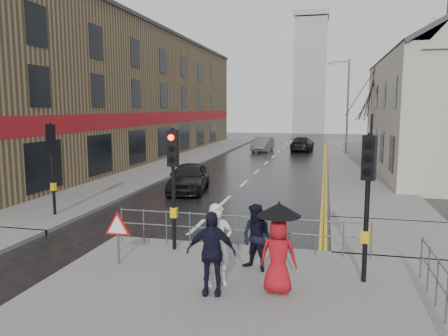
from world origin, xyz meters
The scene contains 23 objects.
ground centered at (0.00, 0.00, 0.00)m, with size 120.00×120.00×0.00m, color black.
near_pavement centered at (3.00, -3.50, 0.07)m, with size 10.00×9.00×0.14m, color #605E5B.
left_pavement centered at (-6.50, 23.00, 0.07)m, with size 4.00×44.00×0.14m, color #605E5B.
right_pavement centered at (6.50, 25.00, 0.07)m, with size 4.00×40.00×0.14m, color #605E5B.
pavement_bridge_right centered at (6.50, 3.00, 0.07)m, with size 4.00×4.20×0.14m, color #605E5B.
building_left_terrace centered at (-12.00, 22.00, 5.00)m, with size 8.00×42.00×10.00m, color #82694B.
church_tower centered at (1.50, 62.00, 9.00)m, with size 5.00×5.00×18.00m, color #9A9CA2.
traffic_signal_near_left centered at (0.20, 0.20, 2.46)m, with size 0.28×0.27×3.40m.
traffic_signal_near_right centered at (5.20, -1.00, 2.46)m, with size 0.34×0.33×3.40m.
traffic_signal_far_left centered at (-5.50, 3.00, 2.46)m, with size 0.34×0.33×3.40m.
guard_railing_front centered at (1.95, 0.60, 0.86)m, with size 7.14×0.04×1.00m.
guard_railing_side centered at (6.50, -2.75, 0.84)m, with size 0.04×4.54×1.00m.
warning_sign centered at (-0.80, -1.21, 1.04)m, with size 0.80×0.07×1.35m.
street_lamp centered at (5.82, 28.00, 4.71)m, with size 1.83×0.25×8.00m.
tree_near centered at (7.50, 22.00, 5.14)m, with size 2.40×2.40×6.58m.
tree_far centered at (8.00, 30.00, 4.42)m, with size 2.40×2.40×5.64m.
pedestrian_a centered at (1.99, -1.95, 1.07)m, with size 0.68×0.44×1.85m, color silver.
pedestrian_b centered at (2.70, -0.87, 0.96)m, with size 0.80×0.62×1.64m, color black.
pedestrian_with_umbrella centered at (3.35, -2.04, 1.23)m, with size 0.96×0.96×1.96m.
pedestrian_d centered at (1.96, -2.42, 1.04)m, with size 1.05×0.44×1.80m, color black.
car_parked centered at (-2.20, 9.05, 0.71)m, with size 1.68×4.17×1.42m, color black.
car_mid centered at (-1.51, 29.80, 0.67)m, with size 1.42×4.09×1.35m, color #4E5254.
car_far centered at (2.09, 30.91, 0.69)m, with size 1.92×4.73×1.37m, color black.
Camera 1 is at (4.25, -11.02, 4.08)m, focal length 35.00 mm.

